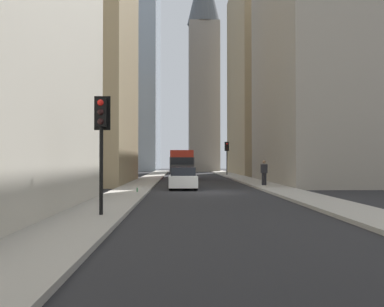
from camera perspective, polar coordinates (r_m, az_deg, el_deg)
ground_plane at (r=24.01m, az=2.18°, el=-5.40°), size 135.00×135.00×0.00m
sidewalk_right at (r=24.12m, az=-8.59°, el=-5.20°), size 90.00×2.20×0.14m
sidewalk_left at (r=24.73m, az=12.68°, el=-5.09°), size 90.00×2.20×0.14m
building_left_midfar at (r=36.87m, az=18.41°, el=15.53°), size 15.61×10.00×24.58m
building_left_far at (r=56.29m, az=11.02°, el=10.28°), size 16.84×10.00×25.59m
building_right_midfar at (r=35.77m, az=-16.70°, el=14.02°), size 12.73×10.50×22.13m
church_spire at (r=70.26m, az=1.65°, el=13.10°), size 5.48×5.48×36.24m
delivery_truck at (r=40.71m, az=-1.42°, el=-1.51°), size 6.46×2.25×2.84m
sedan_white at (r=27.01m, az=-1.25°, el=-3.49°), size 4.30×1.78×1.42m
traffic_light_foreground at (r=13.49m, az=-12.42°, el=3.60°), size 0.43×0.52×3.80m
traffic_light_midblock at (r=49.23m, az=4.85°, el=0.42°), size 0.43×0.52×3.93m
pedestrian at (r=29.03m, az=9.92°, el=-2.49°), size 0.26×0.44×1.72m
discarded_bottle at (r=22.79m, az=-7.58°, el=-5.01°), size 0.07×0.07×0.27m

